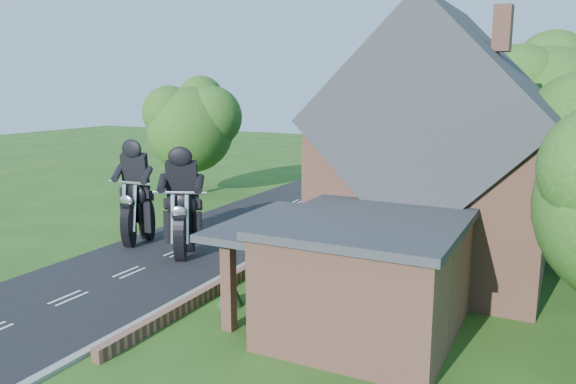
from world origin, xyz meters
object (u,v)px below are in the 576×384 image
at_px(annex, 364,273).
at_px(motorcycle_lead, 184,241).
at_px(motorcycle_follow, 138,229).
at_px(house, 439,161).
at_px(garden_wall, 285,249).

height_order(annex, motorcycle_lead, annex).
bearing_deg(motorcycle_follow, annex, 157.19).
relative_size(house, annex, 1.45).
relative_size(garden_wall, annex, 3.12).
bearing_deg(annex, garden_wall, 133.84).
bearing_deg(house, annex, -95.24).
bearing_deg(garden_wall, house, 9.17).
bearing_deg(house, motorcycle_follow, -168.17).
relative_size(annex, motorcycle_lead, 4.62).
bearing_deg(motorcycle_lead, house, 176.23).
height_order(house, annex, house).
xyz_separation_m(house, motorcycle_lead, (-9.80, -3.36, -3.63)).
height_order(annex, motorcycle_follow, annex).
relative_size(house, motorcycle_follow, 6.56).
bearing_deg(motorcycle_follow, house, -172.54).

